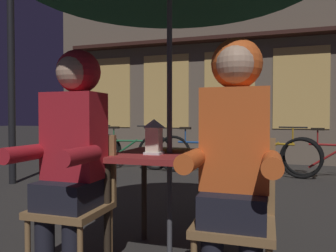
{
  "coord_description": "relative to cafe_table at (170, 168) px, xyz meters",
  "views": [
    {
      "loc": [
        0.65,
        -2.08,
        0.98
      ],
      "look_at": [
        0.0,
        -0.03,
        0.92
      ],
      "focal_mm": 34.37,
      "sensor_mm": 36.0,
      "label": 1
    }
  ],
  "objects": [
    {
      "name": "cafe_table",
      "position": [
        0.0,
        0.0,
        0.0
      ],
      "size": [
        0.72,
        0.72,
        0.74
      ],
      "color": "maroon",
      "rests_on": "ground_plane"
    },
    {
      "name": "lantern",
      "position": [
        -0.07,
        -0.11,
        0.22
      ],
      "size": [
        0.11,
        0.11,
        0.23
      ],
      "color": "white",
      "rests_on": "cafe_table"
    },
    {
      "name": "chair_left",
      "position": [
        -0.48,
        -0.37,
        -0.15
      ],
      "size": [
        0.4,
        0.4,
        0.87
      ],
      "color": "olive",
      "rests_on": "ground_plane"
    },
    {
      "name": "chair_right",
      "position": [
        0.48,
        -0.37,
        -0.15
      ],
      "size": [
        0.4,
        0.4,
        0.87
      ],
      "color": "olive",
      "rests_on": "ground_plane"
    },
    {
      "name": "person_left_hooded",
      "position": [
        -0.48,
        -0.43,
        0.21
      ],
      "size": [
        0.45,
        0.56,
        1.4
      ],
      "color": "black",
      "rests_on": "ground_plane"
    },
    {
      "name": "person_right_hooded",
      "position": [
        0.48,
        -0.43,
        0.21
      ],
      "size": [
        0.45,
        0.56,
        1.4
      ],
      "color": "black",
      "rests_on": "ground_plane"
    },
    {
      "name": "shopfront_building",
      "position": [
        0.53,
        5.4,
        2.45
      ],
      "size": [
        10.0,
        0.93,
        6.2
      ],
      "color": "#6B5B4C",
      "rests_on": "ground_plane"
    },
    {
      "name": "street_lamp",
      "position": [
        -2.99,
        1.76,
        2.08
      ],
      "size": [
        0.32,
        0.32,
        3.88
      ],
      "color": "black",
      "rests_on": "ground_plane"
    },
    {
      "name": "bicycle_nearest",
      "position": [
        -2.99,
        3.59,
        -0.29
      ],
      "size": [
        1.67,
        0.29,
        0.84
      ],
      "color": "black",
      "rests_on": "ground_plane"
    },
    {
      "name": "bicycle_second",
      "position": [
        -1.89,
        3.47,
        -0.29
      ],
      "size": [
        1.66,
        0.35,
        0.84
      ],
      "color": "black",
      "rests_on": "ground_plane"
    },
    {
      "name": "bicycle_third",
      "position": [
        -0.5,
        3.46,
        -0.29
      ],
      "size": [
        1.68,
        0.13,
        0.84
      ],
      "color": "black",
      "rests_on": "ground_plane"
    },
    {
      "name": "bicycle_fourth",
      "position": [
        0.64,
        3.58,
        -0.29
      ],
      "size": [
        1.64,
        0.45,
        0.84
      ],
      "color": "black",
      "rests_on": "ground_plane"
    },
    {
      "name": "book",
      "position": [
        0.01,
        0.08,
        0.11
      ],
      "size": [
        0.2,
        0.14,
        0.02
      ],
      "primitive_type": "cube",
      "rotation": [
        0.0,
        0.0,
        -0.02
      ],
      "color": "olive",
      "rests_on": "cafe_table"
    }
  ]
}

